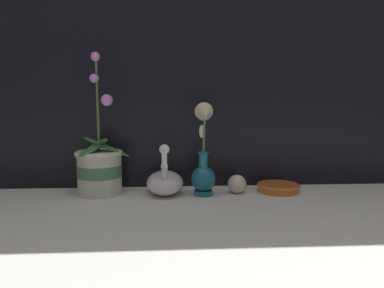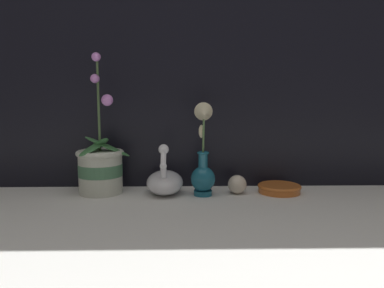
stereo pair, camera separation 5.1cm
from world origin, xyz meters
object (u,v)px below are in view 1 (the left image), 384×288
orchid_potted_plant (100,167)px  amber_dish (278,187)px  swan_figurine (165,181)px  glass_sphere (237,184)px  blue_vase (204,161)px

orchid_potted_plant → amber_dish: size_ratio=3.19×
swan_figurine → amber_dish: (0.40, 0.01, -0.03)m
orchid_potted_plant → glass_sphere: size_ratio=7.37×
swan_figurine → amber_dish: swan_figurine is taller
orchid_potted_plant → swan_figurine: size_ratio=2.40×
orchid_potted_plant → amber_dish: (0.62, -0.01, -0.08)m
blue_vase → amber_dish: size_ratio=2.10×
swan_figurine → blue_vase: blue_vase is taller
blue_vase → amber_dish: blue_vase is taller
orchid_potted_plant → swan_figurine: 0.23m
swan_figurine → amber_dish: 0.40m
glass_sphere → amber_dish: 0.15m
amber_dish → blue_vase: bearing=-170.7°
blue_vase → glass_sphere: size_ratio=4.85×
orchid_potted_plant → blue_vase: 0.36m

